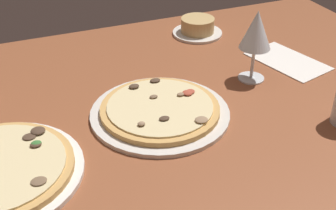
# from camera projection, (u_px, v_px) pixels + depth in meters

# --- Properties ---
(dining_table) EXTENTS (1.50, 1.10, 0.04)m
(dining_table) POSITION_uv_depth(u_px,v_px,m) (176.00, 125.00, 0.99)
(dining_table) COLOR brown
(dining_table) RESTS_ON ground
(pizza_main) EXTENTS (0.31, 0.31, 0.03)m
(pizza_main) POSITION_uv_depth(u_px,v_px,m) (160.00, 111.00, 0.99)
(pizza_main) COLOR silver
(pizza_main) RESTS_ON dining_table
(ramekin_on_saucer) EXTENTS (0.15, 0.15, 0.05)m
(ramekin_on_saucer) POSITION_uv_depth(u_px,v_px,m) (198.00, 27.00, 1.35)
(ramekin_on_saucer) COLOR silver
(ramekin_on_saucer) RESTS_ON dining_table
(wine_glass_far) EXTENTS (0.08, 0.08, 0.18)m
(wine_glass_far) POSITION_uv_depth(u_px,v_px,m) (256.00, 32.00, 1.06)
(wine_glass_far) COLOR silver
(wine_glass_far) RESTS_ON dining_table
(paper_menu) EXTENTS (0.17, 0.23, 0.00)m
(paper_menu) POSITION_uv_depth(u_px,v_px,m) (288.00, 61.00, 1.21)
(paper_menu) COLOR white
(paper_menu) RESTS_ON dining_table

